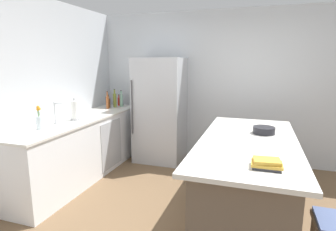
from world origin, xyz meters
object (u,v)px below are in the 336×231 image
at_px(kitchen_island, 246,180).
at_px(mixing_bowl, 264,130).
at_px(cookbook_stack, 267,164).
at_px(sink_faucet, 56,112).
at_px(vinegar_bottle, 107,102).
at_px(gin_bottle, 121,100).
at_px(flower_vase, 39,121).
at_px(paper_towel_roll, 75,111).
at_px(syrup_bottle, 108,103).
at_px(olive_oil_bottle, 115,100).
at_px(hot_sauce_bottle, 119,101).
at_px(refrigerator, 160,110).

bearing_deg(kitchen_island, mixing_bowl, 64.02).
distance_m(cookbook_stack, mixing_bowl, 1.09).
xyz_separation_m(sink_faucet, vinegar_bottle, (0.02, 1.28, -0.04)).
bearing_deg(kitchen_island, gin_bottle, 146.26).
distance_m(flower_vase, cookbook_stack, 2.67).
xyz_separation_m(paper_towel_roll, gin_bottle, (0.07, 1.27, -0.01)).
height_order(gin_bottle, vinegar_bottle, vinegar_bottle).
relative_size(flower_vase, syrup_bottle, 1.25).
bearing_deg(flower_vase, kitchen_island, 7.50).
bearing_deg(vinegar_bottle, olive_oil_bottle, 79.97).
distance_m(hot_sauce_bottle, vinegar_bottle, 0.40).
distance_m(kitchen_island, olive_oil_bottle, 2.88).
xyz_separation_m(gin_bottle, cookbook_stack, (2.50, -2.33, -0.09)).
height_order(paper_towel_roll, vinegar_bottle, vinegar_bottle).
bearing_deg(vinegar_bottle, mixing_bowl, -19.87).
height_order(paper_towel_roll, hot_sauce_bottle, paper_towel_roll).
distance_m(flower_vase, hot_sauce_bottle, 1.98).
bearing_deg(syrup_bottle, vinegar_bottle, -66.37).
height_order(kitchen_island, paper_towel_roll, paper_towel_roll).
height_order(sink_faucet, vinegar_bottle, vinegar_bottle).
bearing_deg(flower_vase, cookbook_stack, -9.68).
bearing_deg(gin_bottle, paper_towel_roll, -93.20).
bearing_deg(kitchen_island, sink_faucet, -179.61).
bearing_deg(sink_faucet, gin_bottle, 84.93).
bearing_deg(vinegar_bottle, flower_vase, -90.43).
relative_size(flower_vase, vinegar_bottle, 0.95).
bearing_deg(gin_bottle, hot_sauce_bottle, 136.05).
distance_m(kitchen_island, hot_sauce_bottle, 3.00).
height_order(refrigerator, gin_bottle, refrigerator).
height_order(sink_faucet, paper_towel_roll, paper_towel_roll).
bearing_deg(hot_sauce_bottle, flower_vase, -90.74).
distance_m(sink_faucet, syrup_bottle, 1.38).
distance_m(olive_oil_bottle, mixing_bowl, 2.81).
xyz_separation_m(kitchen_island, syrup_bottle, (-2.49, 1.36, 0.54)).
height_order(kitchen_island, cookbook_stack, cookbook_stack).
bearing_deg(olive_oil_bottle, syrup_bottle, -128.70).
bearing_deg(gin_bottle, refrigerator, -3.63).
relative_size(sink_faucet, olive_oil_bottle, 0.91).
relative_size(paper_towel_roll, mixing_bowl, 1.25).
bearing_deg(vinegar_bottle, paper_towel_roll, -87.22).
distance_m(olive_oil_bottle, syrup_bottle, 0.13).
height_order(refrigerator, olive_oil_bottle, refrigerator).
relative_size(flower_vase, gin_bottle, 0.98).
bearing_deg(refrigerator, kitchen_island, -44.17).
bearing_deg(flower_vase, vinegar_bottle, 89.57).
xyz_separation_m(refrigerator, vinegar_bottle, (-0.90, -0.24, 0.14)).
height_order(gin_bottle, syrup_bottle, gin_bottle).
distance_m(hot_sauce_bottle, cookbook_stack, 3.56).
height_order(olive_oil_bottle, syrup_bottle, olive_oil_bottle).
relative_size(hot_sauce_bottle, syrup_bottle, 0.88).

